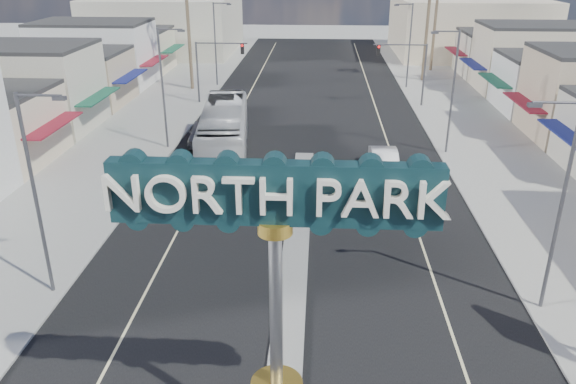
# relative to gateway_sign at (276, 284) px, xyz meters

# --- Properties ---
(ground) EXTENTS (160.00, 160.00, 0.00)m
(ground) POSITION_rel_gateway_sign_xyz_m (0.00, 28.02, -5.93)
(ground) COLOR gray
(ground) RESTS_ON ground
(road) EXTENTS (20.00, 120.00, 0.01)m
(road) POSITION_rel_gateway_sign_xyz_m (0.00, 28.02, -5.92)
(road) COLOR black
(road) RESTS_ON ground
(median_island) EXTENTS (1.30, 30.00, 0.16)m
(median_island) POSITION_rel_gateway_sign_xyz_m (0.00, 12.02, -5.85)
(median_island) COLOR gray
(median_island) RESTS_ON ground
(sidewalk_left) EXTENTS (8.00, 120.00, 0.12)m
(sidewalk_left) POSITION_rel_gateway_sign_xyz_m (-14.00, 28.02, -5.87)
(sidewalk_left) COLOR gray
(sidewalk_left) RESTS_ON ground
(sidewalk_right) EXTENTS (8.00, 120.00, 0.12)m
(sidewalk_right) POSITION_rel_gateway_sign_xyz_m (14.00, 28.02, -5.87)
(sidewalk_right) COLOR gray
(sidewalk_right) RESTS_ON ground
(storefront_row_left) EXTENTS (12.00, 42.00, 6.00)m
(storefront_row_left) POSITION_rel_gateway_sign_xyz_m (-24.00, 41.02, -2.93)
(storefront_row_left) COLOR beige
(storefront_row_left) RESTS_ON ground
(storefront_row_right) EXTENTS (12.00, 42.00, 6.00)m
(storefront_row_right) POSITION_rel_gateway_sign_xyz_m (24.00, 41.02, -2.93)
(storefront_row_right) COLOR #B7B29E
(storefront_row_right) RESTS_ON ground
(backdrop_far_left) EXTENTS (20.00, 20.00, 8.00)m
(backdrop_far_left) POSITION_rel_gateway_sign_xyz_m (-22.00, 73.02, -1.93)
(backdrop_far_left) COLOR #B7B29E
(backdrop_far_left) RESTS_ON ground
(backdrop_far_right) EXTENTS (20.00, 20.00, 8.00)m
(backdrop_far_right) POSITION_rel_gateway_sign_xyz_m (22.00, 73.02, -1.93)
(backdrop_far_right) COLOR beige
(backdrop_far_right) RESTS_ON ground
(gateway_sign) EXTENTS (8.20, 1.50, 9.15)m
(gateway_sign) POSITION_rel_gateway_sign_xyz_m (0.00, 0.00, 0.00)
(gateway_sign) COLOR #B2330D
(gateway_sign) RESTS_ON median_island
(traffic_signal_left) EXTENTS (5.09, 0.45, 6.00)m
(traffic_signal_left) POSITION_rel_gateway_sign_xyz_m (-9.18, 42.02, -1.65)
(traffic_signal_left) COLOR #47474C
(traffic_signal_left) RESTS_ON ground
(traffic_signal_right) EXTENTS (5.09, 0.45, 6.00)m
(traffic_signal_right) POSITION_rel_gateway_sign_xyz_m (9.18, 42.02, -1.65)
(traffic_signal_right) COLOR #47474C
(traffic_signal_right) RESTS_ON ground
(streetlight_l_near) EXTENTS (2.03, 0.22, 9.00)m
(streetlight_l_near) POSITION_rel_gateway_sign_xyz_m (-10.43, 8.02, -0.86)
(streetlight_l_near) COLOR #47474C
(streetlight_l_near) RESTS_ON ground
(streetlight_l_mid) EXTENTS (2.03, 0.22, 9.00)m
(streetlight_l_mid) POSITION_rel_gateway_sign_xyz_m (-10.43, 28.02, -0.86)
(streetlight_l_mid) COLOR #47474C
(streetlight_l_mid) RESTS_ON ground
(streetlight_l_far) EXTENTS (2.03, 0.22, 9.00)m
(streetlight_l_far) POSITION_rel_gateway_sign_xyz_m (-10.43, 50.02, -0.86)
(streetlight_l_far) COLOR #47474C
(streetlight_l_far) RESTS_ON ground
(streetlight_r_near) EXTENTS (2.03, 0.22, 9.00)m
(streetlight_r_near) POSITION_rel_gateway_sign_xyz_m (10.43, 8.02, -0.86)
(streetlight_r_near) COLOR #47474C
(streetlight_r_near) RESTS_ON ground
(streetlight_r_mid) EXTENTS (2.03, 0.22, 9.00)m
(streetlight_r_mid) POSITION_rel_gateway_sign_xyz_m (10.43, 28.02, -0.86)
(streetlight_r_mid) COLOR #47474C
(streetlight_r_mid) RESTS_ON ground
(streetlight_r_far) EXTENTS (2.03, 0.22, 9.00)m
(streetlight_r_far) POSITION_rel_gateway_sign_xyz_m (10.43, 50.02, -0.86)
(streetlight_r_far) COLOR #47474C
(streetlight_r_far) RESTS_ON ground
(car_parked_left) EXTENTS (2.46, 5.12, 1.69)m
(car_parked_left) POSITION_rel_gateway_sign_xyz_m (-8.16, 29.50, -5.08)
(car_parked_left) COLOR slate
(car_parked_left) RESTS_ON ground
(car_parked_right) EXTENTS (1.84, 5.06, 1.66)m
(car_parked_right) POSITION_rel_gateway_sign_xyz_m (5.50, 23.48, -5.10)
(car_parked_right) COLOR silver
(car_parked_right) RESTS_ON ground
(city_bus) EXTENTS (4.67, 13.79, 3.77)m
(city_bus) POSITION_rel_gateway_sign_xyz_m (-5.87, 26.40, -4.04)
(city_bus) COLOR silver
(city_bus) RESTS_ON ground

